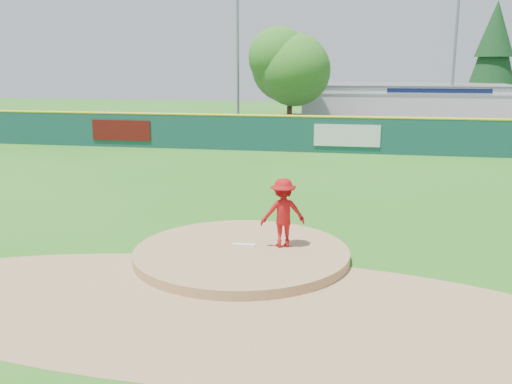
% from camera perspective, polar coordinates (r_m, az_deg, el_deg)
% --- Properties ---
extents(ground, '(120.00, 120.00, 0.00)m').
position_cam_1_polar(ground, '(14.72, -1.44, -6.65)').
color(ground, '#286B19').
rests_on(ground, ground).
extents(pitchers_mound, '(5.50, 5.50, 0.50)m').
position_cam_1_polar(pitchers_mound, '(14.72, -1.44, -6.65)').
color(pitchers_mound, '#9E774C').
rests_on(pitchers_mound, ground).
extents(pitching_rubber, '(0.60, 0.15, 0.04)m').
position_cam_1_polar(pitching_rubber, '(14.91, -1.21, -5.29)').
color(pitching_rubber, white).
rests_on(pitching_rubber, pitchers_mound).
extents(infield_dirt_arc, '(15.40, 15.40, 0.01)m').
position_cam_1_polar(infield_dirt_arc, '(12.01, -4.48, -11.30)').
color(infield_dirt_arc, '#9E774C').
rests_on(infield_dirt_arc, ground).
extents(parking_lot, '(44.00, 16.00, 0.02)m').
position_cam_1_polar(parking_lot, '(40.97, 6.48, 5.88)').
color(parking_lot, '#38383A').
rests_on(parking_lot, ground).
extents(pitcher, '(1.31, 1.01, 1.79)m').
position_cam_1_polar(pitcher, '(14.62, 2.71, -2.09)').
color(pitcher, '#A10D10').
rests_on(pitcher, pitchers_mound).
extents(van, '(5.42, 2.66, 1.48)m').
position_cam_1_polar(van, '(39.46, 4.46, 6.76)').
color(van, white).
rests_on(van, parking_lot).
extents(pool_building_grp, '(15.20, 8.20, 3.31)m').
position_cam_1_polar(pool_building_grp, '(45.78, 14.60, 8.36)').
color(pool_building_grp, silver).
rests_on(pool_building_grp, ground).
extents(fence_banners, '(16.76, 0.04, 1.20)m').
position_cam_1_polar(fence_banners, '(32.58, -2.63, 5.93)').
color(fence_banners, '#540E0C').
rests_on(fence_banners, ground).
extents(playground_slide, '(0.98, 2.77, 1.53)m').
position_cam_1_polar(playground_slide, '(41.84, -15.02, 6.73)').
color(playground_slide, blue).
rests_on(playground_slide, ground).
extents(outfield_fence, '(40.00, 0.14, 2.07)m').
position_cam_1_polar(outfield_fence, '(31.93, 5.32, 5.91)').
color(outfield_fence, '#13403D').
rests_on(outfield_fence, ground).
extents(deciduous_tree, '(5.60, 5.60, 7.36)m').
position_cam_1_polar(deciduous_tree, '(38.88, 3.42, 12.29)').
color(deciduous_tree, '#382314').
rests_on(deciduous_tree, ground).
extents(conifer_tree, '(4.40, 4.40, 9.50)m').
position_cam_1_polar(conifer_tree, '(50.59, 22.68, 12.59)').
color(conifer_tree, '#382314').
rests_on(conifer_tree, ground).
extents(light_pole_left, '(1.75, 0.25, 11.00)m').
position_cam_1_polar(light_pole_left, '(41.55, -1.84, 14.40)').
color(light_pole_left, gray).
rests_on(light_pole_left, ground).
extents(light_pole_right, '(1.75, 0.25, 10.00)m').
position_cam_1_polar(light_pole_right, '(43.00, 19.25, 12.98)').
color(light_pole_right, gray).
rests_on(light_pole_right, ground).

